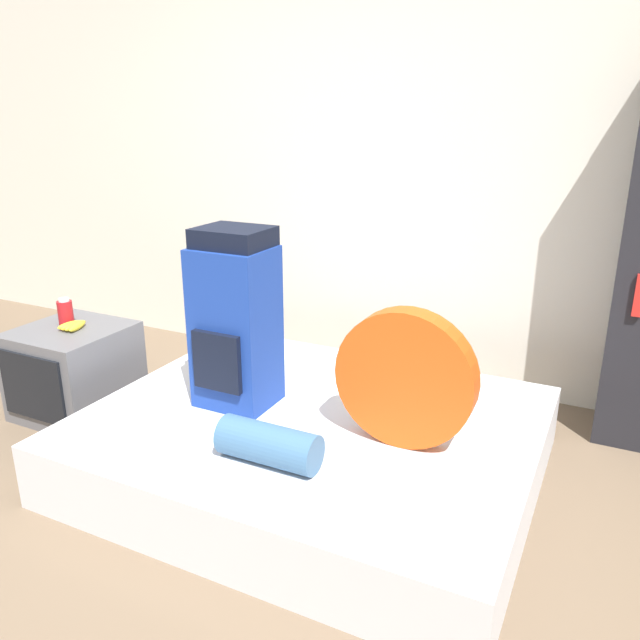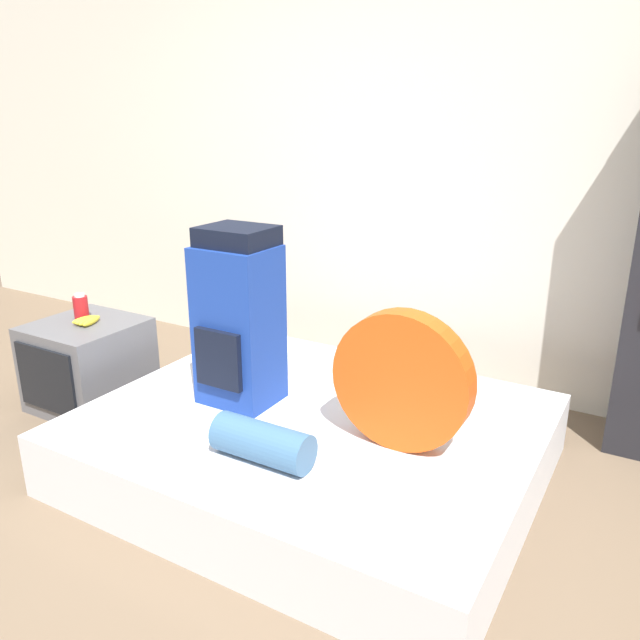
% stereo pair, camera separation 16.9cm
% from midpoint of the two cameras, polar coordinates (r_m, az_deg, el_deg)
% --- Properties ---
extents(ground_plane, '(16.00, 16.00, 0.00)m').
position_cam_midpoint_polar(ground_plane, '(2.52, -12.66, -20.53)').
color(ground_plane, brown).
extents(wall_back, '(8.00, 0.05, 2.60)m').
position_cam_midpoint_polar(wall_back, '(3.75, 8.41, 14.12)').
color(wall_back, silver).
rests_on(wall_back, ground_plane).
extents(bed, '(1.93, 1.59, 0.29)m').
position_cam_midpoint_polar(bed, '(2.88, 1.06, -11.18)').
color(bed, silver).
rests_on(bed, ground_plane).
extents(backpack, '(0.34, 0.31, 0.81)m').
position_cam_midpoint_polar(backpack, '(2.82, -5.79, 0.08)').
color(backpack, navy).
rests_on(backpack, bed).
extents(tent_bag, '(0.57, 0.10, 0.57)m').
position_cam_midpoint_polar(tent_bag, '(2.48, 9.46, -5.51)').
color(tent_bag, '#D14C14').
rests_on(tent_bag, bed).
extents(sleeping_roll, '(0.40, 0.16, 0.16)m').
position_cam_midpoint_polar(sleeping_roll, '(2.44, -3.28, -11.15)').
color(sleeping_roll, '#3D668E').
rests_on(sleeping_roll, bed).
extents(television, '(0.53, 0.55, 0.48)m').
position_cam_midpoint_polar(television, '(3.66, -19.18, -3.89)').
color(television, '#5B5B60').
rests_on(television, ground_plane).
extents(canister, '(0.08, 0.08, 0.15)m').
position_cam_midpoint_polar(canister, '(3.64, -19.80, 1.10)').
color(canister, '#B2191E').
rests_on(canister, television).
extents(banana_bunch, '(0.12, 0.16, 0.04)m').
position_cam_midpoint_polar(banana_bunch, '(3.56, -19.14, -0.04)').
color(banana_bunch, yellow).
rests_on(banana_bunch, television).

